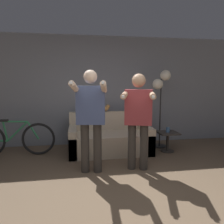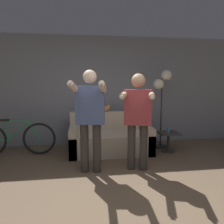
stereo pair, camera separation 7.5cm
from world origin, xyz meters
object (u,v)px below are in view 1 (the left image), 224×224
Objects in this scene: floor_lamp at (161,86)px; cup at (168,130)px; cat at (102,108)px; person_right at (138,115)px; person_left at (91,114)px; bicycle at (14,139)px; couch at (110,139)px; side_table at (168,138)px.

floor_lamp reaches higher than cup.
floor_lamp is at bearing -6.38° from cat.
person_left is at bearing -163.14° from person_right.
floor_lamp is (1.70, 1.26, 0.42)m from person_left.
cat reaches higher than bicycle.
cup is at bearing -4.03° from bicycle.
person_right is 2.62m from bicycle.
couch is 1.98m from bicycle.
side_table is at bearing -3.77° from bicycle.
cat is at bearing 9.87° from bicycle.
bicycle is (-2.31, 1.09, -0.60)m from person_right.
person_right is at bearing -25.26° from bicycle.
bicycle is (-1.85, -0.32, -0.56)m from cat.
person_left is 1.97m from bicycle.
side_table is (0.93, 0.87, -0.65)m from person_right.
bicycle is at bearing 171.64° from person_right.
side_table is at bearing 60.24° from person_right.
bicycle reaches higher than cup.
floor_lamp is at bearing 9.19° from couch.
cup is at bearing 35.52° from person_left.
person_left is at bearing -35.79° from bicycle.
person_left reaches higher than person_right.
person_right is (0.33, -1.06, 0.69)m from couch.
floor_lamp is at bearing 3.05° from bicycle.
person_right is 15.18× the size of cup.
floor_lamp is 1.08× the size of bicycle.
person_right is at bearing -136.76° from cup.
person_left is 1.98m from cup.
side_table is 3.24m from bicycle.
couch is 0.74m from cat.
couch is 3.73× the size of cat.
cat is at bearing 158.15° from cup.
floor_lamp is (1.35, -0.15, 0.50)m from cat.
bicycle is at bearing 175.97° from cup.
person_left is 3.66× the size of cat.
person_right reaches higher than couch.
cup is (1.24, -0.20, 0.21)m from couch.
floor_lamp is at bearing 92.41° from cup.
cat is 1.60m from side_table.
floor_lamp is 4.16× the size of side_table.
couch is at bearing -70.20° from cat.
couch is 1.28m from cup.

